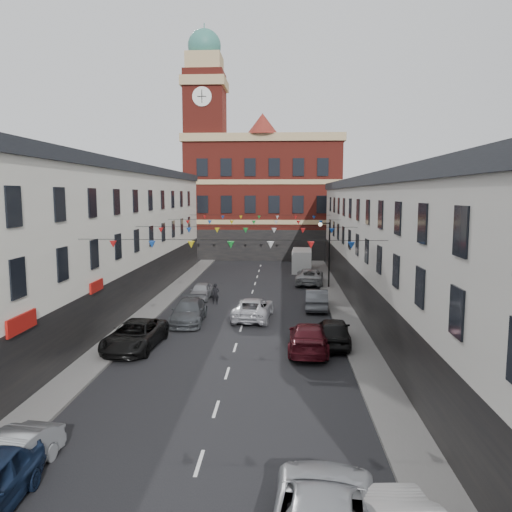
% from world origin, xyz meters
% --- Properties ---
extents(ground, '(160.00, 160.00, 0.00)m').
position_xyz_m(ground, '(0.00, 0.00, 0.00)').
color(ground, black).
rests_on(ground, ground).
extents(pavement_left, '(1.80, 64.00, 0.15)m').
position_xyz_m(pavement_left, '(-6.90, 2.00, 0.07)').
color(pavement_left, '#605E5B').
rests_on(pavement_left, ground).
extents(pavement_right, '(1.80, 64.00, 0.15)m').
position_xyz_m(pavement_right, '(6.90, 2.00, 0.07)').
color(pavement_right, '#605E5B').
rests_on(pavement_right, ground).
extents(terrace_left, '(8.40, 56.00, 10.70)m').
position_xyz_m(terrace_left, '(-11.78, 1.00, 5.35)').
color(terrace_left, silver).
rests_on(terrace_left, ground).
extents(terrace_right, '(8.40, 56.00, 9.70)m').
position_xyz_m(terrace_right, '(11.78, 1.00, 4.85)').
color(terrace_right, beige).
rests_on(terrace_right, ground).
extents(civic_building, '(20.60, 13.30, 18.50)m').
position_xyz_m(civic_building, '(0.00, 37.95, 8.14)').
color(civic_building, maroon).
rests_on(civic_building, ground).
extents(clock_tower, '(5.60, 5.60, 30.00)m').
position_xyz_m(clock_tower, '(-7.50, 35.00, 14.93)').
color(clock_tower, maroon).
rests_on(clock_tower, ground).
extents(distant_hill, '(40.00, 14.00, 10.00)m').
position_xyz_m(distant_hill, '(-4.00, 62.00, 5.00)').
color(distant_hill, '#314B23').
rests_on(distant_hill, ground).
extents(street_lamp, '(1.10, 0.36, 6.00)m').
position_xyz_m(street_lamp, '(6.55, 14.00, 3.90)').
color(street_lamp, black).
rests_on(street_lamp, ground).
extents(car_left_b, '(1.90, 4.12, 1.31)m').
position_xyz_m(car_left_b, '(-5.50, -17.25, 0.66)').
color(car_left_b, '#93969A').
rests_on(car_left_b, ground).
extents(car_left_c, '(2.81, 5.57, 1.51)m').
position_xyz_m(car_left_c, '(-5.50, -4.46, 0.76)').
color(car_left_c, black).
rests_on(car_left_c, ground).
extents(car_left_d, '(2.27, 5.21, 1.49)m').
position_xyz_m(car_left_d, '(-3.60, 1.29, 0.75)').
color(car_left_d, '#42464A').
rests_on(car_left_d, ground).
extents(car_left_e, '(1.68, 3.91, 1.32)m').
position_xyz_m(car_left_e, '(-4.00, 8.75, 0.66)').
color(car_left_e, gray).
rests_on(car_left_e, ground).
extents(car_right_c, '(2.43, 5.40, 1.54)m').
position_xyz_m(car_right_c, '(4.04, -4.39, 0.77)').
color(car_right_c, '#54101A').
rests_on(car_right_c, ground).
extents(car_right_d, '(2.15, 4.75, 1.58)m').
position_xyz_m(car_right_d, '(5.50, -3.22, 0.79)').
color(car_right_d, black).
rests_on(car_right_d, ground).
extents(car_right_e, '(1.87, 4.66, 1.51)m').
position_xyz_m(car_right_e, '(5.16, 5.68, 0.75)').
color(car_right_e, '#56595F').
rests_on(car_right_e, ground).
extents(car_right_f, '(2.97, 5.63, 1.51)m').
position_xyz_m(car_right_f, '(5.18, 16.02, 0.75)').
color(car_right_f, '#999B9D').
rests_on(car_right_f, ground).
extents(moving_car, '(2.83, 5.43, 1.46)m').
position_xyz_m(moving_car, '(0.62, 2.48, 0.73)').
color(moving_car, '#B9B9C0').
rests_on(moving_car, ground).
extents(white_van, '(2.34, 5.49, 2.38)m').
position_xyz_m(white_van, '(4.75, 24.12, 1.19)').
color(white_van, beige).
rests_on(white_van, ground).
extents(pedestrian, '(0.60, 0.41, 1.62)m').
position_xyz_m(pedestrian, '(-2.57, 6.88, 0.81)').
color(pedestrian, black).
rests_on(pedestrian, ground).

